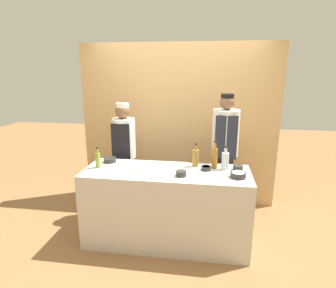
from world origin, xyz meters
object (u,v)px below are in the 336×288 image
object	(u,v)px
sauce_bowl_white	(238,175)
bottle_clear	(225,160)
sauce_bowl_yellow	(238,168)
chef_left	(125,155)
cutting_board	(134,167)
chef_right	(224,155)
bottle_amber	(215,157)
sauce_bowl_purple	(110,160)
sauce_bowl_red	(206,168)
bottle_vinegar	(196,157)
sauce_bowl_orange	(181,173)
bottle_oil	(98,160)

from	to	relation	value
sauce_bowl_white	bottle_clear	distance (m)	0.28
sauce_bowl_yellow	chef_left	xyz separation A→B (m)	(-1.49, 0.47, -0.06)
cutting_board	chef_right	distance (m)	1.21
bottle_amber	chef_left	size ratio (longest dim) A/B	0.21
sauce_bowl_yellow	bottle_amber	xyz separation A→B (m)	(-0.27, 0.03, 0.10)
sauce_bowl_yellow	sauce_bowl_purple	bearing A→B (deg)	177.45
sauce_bowl_red	bottle_vinegar	distance (m)	0.19
sauce_bowl_purple	chef_right	distance (m)	1.48
sauce_bowl_white	bottle_vinegar	distance (m)	0.56
bottle_amber	chef_right	distance (m)	0.47
sauce_bowl_yellow	sauce_bowl_orange	size ratio (longest dim) A/B	0.97
sauce_bowl_white	bottle_vinegar	world-z (taller)	bottle_vinegar
sauce_bowl_purple	sauce_bowl_yellow	distance (m)	1.55
bottle_amber	chef_left	distance (m)	1.31
sauce_bowl_orange	bottle_vinegar	size ratio (longest dim) A/B	0.42
sauce_bowl_white	sauce_bowl_yellow	world-z (taller)	sauce_bowl_white
bottle_oil	chef_left	xyz separation A→B (m)	(0.13, 0.62, -0.13)
cutting_board	chef_right	size ratio (longest dim) A/B	0.16
sauce_bowl_purple	sauce_bowl_orange	xyz separation A→B (m)	(0.93, -0.34, 0.00)
cutting_board	sauce_bowl_purple	bearing A→B (deg)	154.01
sauce_bowl_red	chef_left	world-z (taller)	chef_left
cutting_board	bottle_amber	world-z (taller)	bottle_amber
bottle_clear	chef_left	distance (m)	1.43
bottle_amber	bottle_vinegar	distance (m)	0.23
sauce_bowl_white	bottle_clear	bearing A→B (deg)	118.29
sauce_bowl_white	cutting_board	world-z (taller)	sauce_bowl_white
sauce_bowl_red	bottle_oil	xyz separation A→B (m)	(-1.26, -0.09, 0.07)
chef_right	bottle_amber	bearing A→B (deg)	-107.27
sauce_bowl_orange	bottle_oil	size ratio (longest dim) A/B	0.47
bottle_oil	bottle_clear	size ratio (longest dim) A/B	0.89
sauce_bowl_orange	chef_left	size ratio (longest dim) A/B	0.07
sauce_bowl_red	bottle_vinegar	bearing A→B (deg)	137.37
sauce_bowl_purple	bottle_vinegar	bearing A→B (deg)	-0.05
bottle_vinegar	bottle_clear	size ratio (longest dim) A/B	1.01
sauce_bowl_yellow	bottle_amber	world-z (taller)	bottle_amber
cutting_board	chef_left	distance (m)	0.65
bottle_vinegar	bottle_oil	bearing A→B (deg)	-169.30
sauce_bowl_purple	sauce_bowl_white	bearing A→B (deg)	-11.00
sauce_bowl_yellow	bottle_vinegar	world-z (taller)	bottle_vinegar
bottle_oil	cutting_board	bearing A→B (deg)	5.27
sauce_bowl_purple	chef_left	bearing A→B (deg)	81.03
sauce_bowl_purple	chef_right	bearing A→B (deg)	15.81
bottle_amber	sauce_bowl_red	bearing A→B (deg)	-137.92
bottle_vinegar	sauce_bowl_orange	bearing A→B (deg)	-111.58
sauce_bowl_red	chef_right	bearing A→B (deg)	66.28
sauce_bowl_orange	chef_right	distance (m)	0.90
sauce_bowl_orange	sauce_bowl_red	distance (m)	0.35
bottle_clear	sauce_bowl_white	bearing A→B (deg)	-61.71
sauce_bowl_yellow	bottle_vinegar	distance (m)	0.50
sauce_bowl_purple	cutting_board	size ratio (longest dim) A/B	0.55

